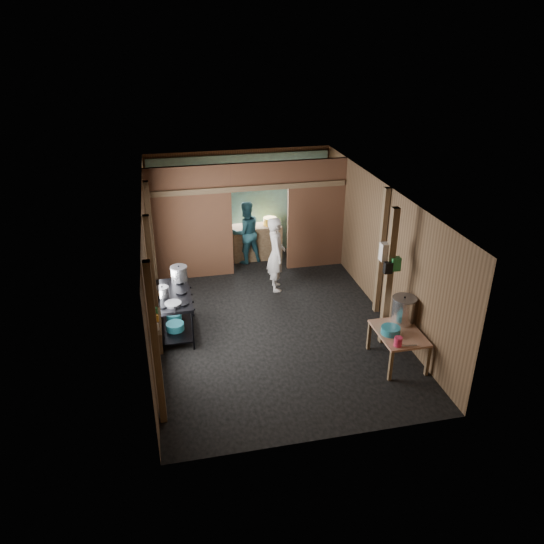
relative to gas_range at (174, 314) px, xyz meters
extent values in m
cube|color=black|center=(1.88, 0.18, -0.41)|extent=(4.50, 7.00, 0.00)
cube|color=#393530|center=(1.88, 0.18, 2.19)|extent=(4.50, 7.00, 0.00)
cube|color=brown|center=(1.88, 3.68, 0.89)|extent=(4.50, 0.00, 2.60)
cube|color=brown|center=(1.88, -3.32, 0.89)|extent=(4.50, 0.00, 2.60)
cube|color=brown|center=(-0.37, 0.18, 0.89)|extent=(0.00, 7.00, 2.60)
cube|color=brown|center=(4.13, 0.18, 0.89)|extent=(0.00, 7.00, 2.60)
cube|color=brown|center=(0.55, 2.38, 0.89)|extent=(1.85, 0.10, 2.60)
cube|color=brown|center=(3.46, 2.38, 0.89)|extent=(1.35, 0.10, 2.60)
cube|color=brown|center=(2.13, 2.38, 1.89)|extent=(1.30, 0.10, 0.60)
cube|color=#74BFB1|center=(1.88, 3.62, 0.84)|extent=(4.40, 0.06, 2.50)
cube|color=olive|center=(2.18, 3.13, 0.01)|extent=(1.20, 0.50, 0.85)
cylinder|color=silver|center=(2.13, 3.58, 1.49)|extent=(0.20, 0.03, 0.20)
cube|color=olive|center=(-0.30, -2.42, 0.89)|extent=(0.10, 0.12, 2.60)
cube|color=olive|center=(-0.30, -0.62, 0.89)|extent=(0.10, 0.12, 2.60)
cube|color=olive|center=(-0.30, 1.38, 0.89)|extent=(0.10, 0.12, 2.60)
cube|color=olive|center=(4.06, -0.02, 0.89)|extent=(0.10, 0.12, 2.60)
cube|color=olive|center=(3.73, -1.12, 0.89)|extent=(0.12, 0.12, 2.60)
cube|color=olive|center=(1.88, 2.33, 1.64)|extent=(4.40, 0.12, 0.12)
cylinder|color=slate|center=(-0.33, 0.58, 1.24)|extent=(0.03, 0.34, 0.34)
cylinder|color=black|center=(-0.33, 0.98, 1.14)|extent=(0.03, 0.30, 0.30)
cube|color=olive|center=(-0.27, -1.92, 0.99)|extent=(0.14, 0.80, 0.03)
cylinder|color=silver|center=(-0.27, -2.17, 1.05)|extent=(0.07, 0.07, 0.10)
cylinder|color=#F9A627|center=(-0.27, -1.92, 1.05)|extent=(0.08, 0.08, 0.10)
cylinder|color=#247F3B|center=(-0.27, -1.70, 1.05)|extent=(0.06, 0.06, 0.10)
cube|color=silver|center=(3.68, -1.04, 1.37)|extent=(0.22, 0.15, 0.32)
cube|color=#247F3B|center=(3.80, -1.18, 1.19)|extent=(0.16, 0.12, 0.24)
cube|color=black|center=(3.66, -1.20, 1.14)|extent=(0.14, 0.10, 0.20)
cylinder|color=teal|center=(0.00, -0.16, -0.18)|extent=(0.34, 0.34, 0.14)
cylinder|color=teal|center=(0.00, 0.25, -0.20)|extent=(0.29, 0.29, 0.12)
cylinder|color=teal|center=(3.55, -1.78, 0.24)|extent=(0.35, 0.35, 0.12)
cylinder|color=#DD2A52|center=(3.51, -2.15, 0.26)|extent=(0.15, 0.15, 0.16)
cube|color=silver|center=(3.67, -2.20, 0.19)|extent=(0.30, 0.08, 0.01)
cylinder|color=#F9A627|center=(2.52, 3.13, 0.53)|extent=(0.33, 0.33, 0.18)
imported|color=silver|center=(2.28, 1.38, 0.42)|extent=(0.44, 0.63, 1.66)
imported|color=#245866|center=(1.89, 2.95, 0.35)|extent=(0.86, 0.74, 1.54)
camera|label=1|loc=(-0.04, -8.76, 4.97)|focal=34.80mm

